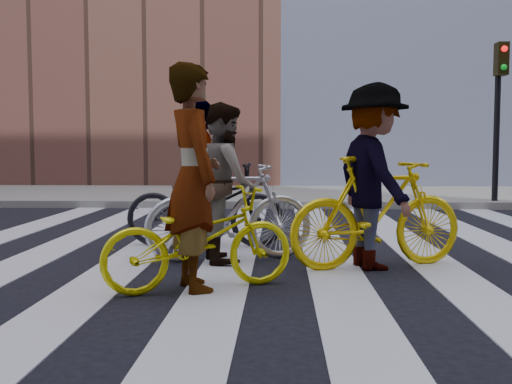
# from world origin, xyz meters

# --- Properties ---
(ground) EXTENTS (100.00, 100.00, 0.00)m
(ground) POSITION_xyz_m (0.00, 0.00, 0.00)
(ground) COLOR black
(ground) RESTS_ON ground
(sidewalk_far) EXTENTS (100.00, 5.00, 0.15)m
(sidewalk_far) POSITION_xyz_m (0.00, 7.50, 0.07)
(sidewalk_far) COLOR gray
(sidewalk_far) RESTS_ON ground
(zebra_crosswalk) EXTENTS (8.25, 10.00, 0.01)m
(zebra_crosswalk) POSITION_xyz_m (0.00, 0.00, 0.01)
(zebra_crosswalk) COLOR silver
(zebra_crosswalk) RESTS_ON ground
(traffic_signal) EXTENTS (0.22, 0.42, 3.33)m
(traffic_signal) POSITION_xyz_m (4.40, 5.32, 2.28)
(traffic_signal) COLOR black
(traffic_signal) RESTS_ON ground
(bike_yellow_left) EXTENTS (1.81, 1.25, 0.90)m
(bike_yellow_left) POSITION_xyz_m (-0.70, -1.90, 0.45)
(bike_yellow_left) COLOR #F5ED0D
(bike_yellow_left) RESTS_ON ground
(bike_silver_mid) EXTENTS (1.93, 0.98, 1.12)m
(bike_silver_mid) POSITION_xyz_m (-0.55, -0.55, 0.56)
(bike_silver_mid) COLOR silver
(bike_silver_mid) RESTS_ON ground
(bike_yellow_right) EXTENTS (1.99, 1.13, 1.15)m
(bike_yellow_right) POSITION_xyz_m (1.00, -0.88, 0.58)
(bike_yellow_right) COLOR yellow
(bike_yellow_right) RESTS_ON ground
(bike_dark_rear) EXTENTS (2.03, 0.80, 1.05)m
(bike_dark_rear) POSITION_xyz_m (-0.94, 0.40, 0.52)
(bike_dark_rear) COLOR black
(bike_dark_rear) RESTS_ON ground
(rider_left) EXTENTS (0.72, 0.85, 1.96)m
(rider_left) POSITION_xyz_m (-0.75, -1.90, 0.98)
(rider_left) COLOR slate
(rider_left) RESTS_ON ground
(rider_mid) EXTENTS (0.85, 0.98, 1.73)m
(rider_mid) POSITION_xyz_m (-0.60, -0.55, 0.86)
(rider_mid) COLOR slate
(rider_mid) RESTS_ON ground
(rider_right) EXTENTS (1.06, 1.38, 1.89)m
(rider_right) POSITION_xyz_m (0.95, -0.88, 0.95)
(rider_right) COLOR slate
(rider_right) RESTS_ON ground
(rider_rear) EXTENTS (0.50, 1.10, 1.84)m
(rider_rear) POSITION_xyz_m (-0.99, 0.40, 0.92)
(rider_rear) COLOR slate
(rider_rear) RESTS_ON ground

